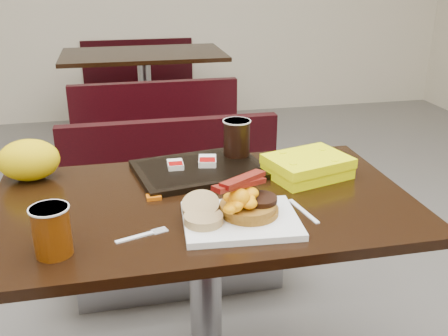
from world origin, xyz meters
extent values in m
cube|color=white|center=(0.07, -0.16, 0.76)|extent=(0.32, 0.25, 0.02)
cylinder|color=brown|center=(0.10, -0.14, 0.78)|extent=(0.18, 0.18, 0.03)
cylinder|color=black|center=(0.13, -0.15, 0.81)|extent=(0.11, 0.11, 0.01)
ellipsoid|color=#FFB405|center=(0.06, -0.17, 0.83)|extent=(0.10, 0.09, 0.05)
cylinder|color=tan|center=(-0.03, -0.17, 0.78)|extent=(0.12, 0.12, 0.02)
cylinder|color=tan|center=(-0.03, -0.12, 0.79)|extent=(0.13, 0.13, 0.06)
cylinder|color=#853A04|center=(-0.40, -0.22, 0.81)|extent=(0.10, 0.10, 0.12)
cube|color=white|center=(0.25, -0.13, 0.75)|extent=(0.04, 0.15, 0.00)
cube|color=#BD5008|center=(-0.14, 0.04, 0.76)|extent=(0.04, 0.03, 0.01)
cube|color=black|center=(0.02, 0.21, 0.76)|extent=(0.45, 0.35, 0.02)
cube|color=silver|center=(-0.06, 0.22, 0.78)|extent=(0.05, 0.07, 0.02)
cube|color=silver|center=(0.05, 0.23, 0.78)|extent=(0.07, 0.09, 0.02)
cylinder|color=black|center=(0.17, 0.29, 0.83)|extent=(0.11, 0.11, 0.12)
cube|color=#F8FF04|center=(0.35, 0.10, 0.78)|extent=(0.29, 0.25, 0.07)
ellipsoid|color=yellow|center=(-0.51, 0.26, 0.82)|extent=(0.22, 0.19, 0.13)
camera|label=1|loc=(-0.23, -1.32, 1.39)|focal=41.35mm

